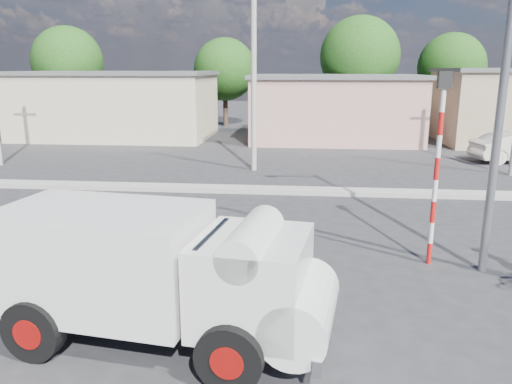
# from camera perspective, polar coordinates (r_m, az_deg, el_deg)

# --- Properties ---
(ground_plane) EXTENTS (120.00, 120.00, 0.00)m
(ground_plane) POSITION_cam_1_polar(r_m,az_deg,el_deg) (10.69, 3.76, -10.51)
(ground_plane) COLOR #2A2A2C
(ground_plane) RESTS_ON ground
(median) EXTENTS (40.00, 0.80, 0.16)m
(median) POSITION_cam_1_polar(r_m,az_deg,el_deg) (18.25, 4.69, 0.16)
(median) COLOR #99968E
(median) RESTS_ON ground
(truck) EXTENTS (5.63, 2.74, 2.24)m
(truck) POSITION_cam_1_polar(r_m,az_deg,el_deg) (8.24, -10.62, -9.02)
(truck) COLOR black
(truck) RESTS_ON ground
(traffic_pole) EXTENTS (0.28, 0.18, 4.36)m
(traffic_pole) POSITION_cam_1_polar(r_m,az_deg,el_deg) (11.74, 20.10, 4.16)
(traffic_pole) COLOR red
(traffic_pole) RESTS_ON ground
(streetlight) EXTENTS (2.34, 0.22, 9.00)m
(streetlight) POSITION_cam_1_polar(r_m,az_deg,el_deg) (11.60, 26.13, 15.27)
(streetlight) COLOR slate
(streetlight) RESTS_ON ground
(building_row) EXTENTS (37.80, 7.30, 4.44)m
(building_row) POSITION_cam_1_polar(r_m,az_deg,el_deg) (31.82, 7.31, 9.73)
(building_row) COLOR beige
(building_row) RESTS_ON ground
(tree_row) EXTENTS (34.13, 7.32, 8.10)m
(tree_row) POSITION_cam_1_polar(r_m,az_deg,el_deg) (38.43, 2.01, 14.56)
(tree_row) COLOR #38281E
(tree_row) RESTS_ON ground
(utility_poles) EXTENTS (35.40, 0.24, 8.00)m
(utility_poles) POSITION_cam_1_polar(r_m,az_deg,el_deg) (21.93, 13.86, 12.65)
(utility_poles) COLOR #99968E
(utility_poles) RESTS_ON ground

